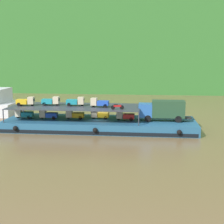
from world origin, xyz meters
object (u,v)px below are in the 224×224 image
object	(u,v)px
mini_truck_lower_bow	(125,116)
mini_truck_lower_stern	(24,114)
mini_truck_lower_fore	(100,114)
covered_lorry	(163,110)
mini_truck_lower_aft	(48,115)
mini_truck_upper_fore	(76,101)
mini_truck_upper_bow	(99,103)
mini_truck_lower_mid	(75,115)
mini_truck_upper_mid	(51,101)
motorcycle_upper_port	(117,106)
cargo_barge	(100,124)
mini_truck_upper_stern	(26,101)

from	to	relation	value
mini_truck_lower_bow	mini_truck_lower_stern	bearing A→B (deg)	-179.84
mini_truck_lower_fore	covered_lorry	bearing A→B (deg)	-3.84
mini_truck_lower_stern	mini_truck_lower_aft	size ratio (longest dim) A/B	1.01
mini_truck_upper_fore	mini_truck_upper_bow	bearing A→B (deg)	-12.88
mini_truck_lower_mid	mini_truck_upper_fore	world-z (taller)	mini_truck_upper_fore
mini_truck_upper_mid	mini_truck_upper_bow	distance (m)	7.87
mini_truck_upper_fore	motorcycle_upper_port	world-z (taller)	mini_truck_upper_fore
mini_truck_lower_mid	motorcycle_upper_port	size ratio (longest dim) A/B	1.46
mini_truck_lower_aft	mini_truck_lower_mid	xyz separation A→B (m)	(4.07, 0.43, 0.00)
mini_truck_lower_aft	mini_truck_upper_fore	world-z (taller)	mini_truck_upper_fore
covered_lorry	mini_truck_lower_bow	bearing A→B (deg)	-179.33
motorcycle_upper_port	covered_lorry	bearing A→B (deg)	19.04
covered_lorry	mini_truck_lower_bow	world-z (taller)	covered_lorry
cargo_barge	mini_truck_lower_aft	bearing A→B (deg)	-176.94
cargo_barge	mini_truck_upper_stern	bearing A→B (deg)	-178.77
mini_truck_lower_fore	mini_truck_upper_bow	world-z (taller)	mini_truck_upper_bow
mini_truck_lower_bow	mini_truck_lower_mid	bearing A→B (deg)	179.05
mini_truck_upper_bow	motorcycle_upper_port	world-z (taller)	mini_truck_upper_bow
covered_lorry	mini_truck_upper_fore	xyz separation A→B (m)	(-13.40, 0.49, 1.00)
covered_lorry	mini_truck_upper_fore	size ratio (longest dim) A/B	2.82
covered_lorry	mini_truck_upper_fore	world-z (taller)	mini_truck_upper_fore
cargo_barge	mini_truck_lower_fore	world-z (taller)	mini_truck_lower_fore
mini_truck_upper_mid	motorcycle_upper_port	xyz separation A→B (m)	(10.69, -2.92, -0.26)
cargo_barge	mini_truck_upper_fore	size ratio (longest dim) A/B	10.43
mini_truck_upper_bow	mini_truck_upper_mid	bearing A→B (deg)	172.54
mini_truck_lower_mid	mini_truck_lower_bow	bearing A→B (deg)	-0.95
mini_truck_lower_mid	mini_truck_upper_bow	xyz separation A→B (m)	(3.95, -0.46, 2.00)
mini_truck_lower_fore	motorcycle_upper_port	world-z (taller)	motorcycle_upper_port
mini_truck_upper_fore	mini_truck_lower_bow	bearing A→B (deg)	-4.08
covered_lorry	mini_truck_upper_mid	distance (m)	17.38
mini_truck_lower_stern	motorcycle_upper_port	distance (m)	15.19
mini_truck_lower_aft	mini_truck_upper_stern	size ratio (longest dim) A/B	1.00
mini_truck_lower_stern	motorcycle_upper_port	world-z (taller)	motorcycle_upper_port
mini_truck_lower_fore	mini_truck_lower_stern	bearing A→B (deg)	-176.37
mini_truck_lower_mid	mini_truck_upper_mid	xyz separation A→B (m)	(-3.86, 0.56, 2.00)
mini_truck_lower_aft	motorcycle_upper_port	bearing A→B (deg)	-10.04
mini_truck_upper_mid	motorcycle_upper_port	world-z (taller)	mini_truck_upper_mid
mini_truck_upper_stern	mini_truck_upper_fore	xyz separation A→B (m)	(7.74, 0.67, 0.00)
mini_truck_lower_mid	mini_truck_lower_fore	xyz separation A→B (m)	(3.85, 0.58, 0.00)
cargo_barge	mini_truck_upper_fore	distance (m)	5.16
covered_lorry	mini_truck_lower_stern	xyz separation A→B (m)	(-21.58, -0.11, -1.00)
mini_truck_lower_stern	mini_truck_lower_mid	bearing A→B (deg)	1.23
covered_lorry	mini_truck_lower_fore	bearing A→B (deg)	176.16
mini_truck_upper_stern	mini_truck_upper_fore	size ratio (longest dim) A/B	1.00
covered_lorry	mini_truck_lower_bow	size ratio (longest dim) A/B	2.86
cargo_barge	mini_truck_upper_fore	bearing A→B (deg)	173.71
mini_truck_upper_stern	mini_truck_upper_bow	xyz separation A→B (m)	(11.61, -0.21, 0.00)
mini_truck_lower_stern	mini_truck_upper_stern	bearing A→B (deg)	-9.51
mini_truck_lower_bow	mini_truck_upper_mid	bearing A→B (deg)	176.62
mini_truck_lower_mid	mini_truck_upper_mid	size ratio (longest dim) A/B	1.00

